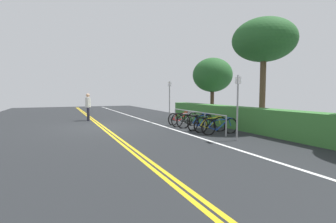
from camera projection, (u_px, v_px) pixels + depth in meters
ground_plane at (102, 127)px, 12.10m from camera, size 39.91×13.53×0.05m
centre_line_yellow_inner at (100, 127)px, 12.06m from camera, size 35.92×0.10×0.00m
centre_line_yellow_outer at (104, 127)px, 12.13m from camera, size 35.92×0.10×0.00m
bike_lane_stripe_white at (156, 124)px, 13.25m from camera, size 35.92×0.12×0.00m
bike_rack at (196, 116)px, 11.37m from camera, size 4.53×0.05×0.82m
bicycle_0 at (181, 118)px, 13.04m from camera, size 0.58×1.71×0.69m
bicycle_1 at (185, 119)px, 12.27m from camera, size 0.49×1.69×0.74m
bicycle_2 at (194, 121)px, 11.73m from camera, size 0.46×1.79×0.72m
bicycle_3 at (200, 122)px, 11.12m from camera, size 0.70×1.70×0.74m
bicycle_4 at (211, 124)px, 10.47m from camera, size 0.46×1.65×0.70m
bicycle_5 at (220, 126)px, 9.91m from camera, size 0.46×1.74×0.69m
pedestrian at (88, 105)px, 14.76m from camera, size 0.48×0.32×1.64m
sign_post_near at (170, 97)px, 14.24m from camera, size 0.36×0.07×2.36m
sign_post_far at (238, 101)px, 8.48m from camera, size 0.36×0.10×2.28m
hedge_backdrop at (250, 119)px, 10.78m from camera, size 13.48×0.86×1.02m
tree_near_left at (212, 75)px, 15.67m from camera, size 2.53×2.53×3.91m
tree_mid at (264, 41)px, 10.99m from camera, size 2.82×2.82×5.01m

